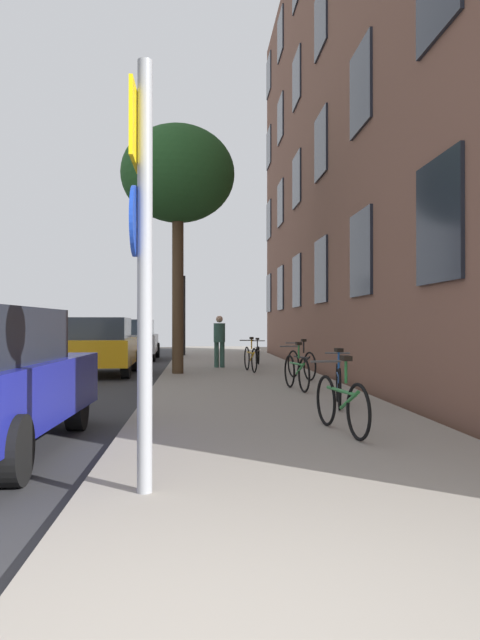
{
  "coord_description": "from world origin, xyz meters",
  "views": [
    {
      "loc": [
        -0.04,
        -2.33,
        1.45
      ],
      "look_at": [
        0.98,
        12.22,
        1.55
      ],
      "focal_mm": 34.06,
      "sensor_mm": 36.0,
      "label": 1
    }
  ],
  "objects": [
    {
      "name": "road_asphalt",
      "position": [
        -4.5,
        15.0,
        0.01
      ],
      "size": [
        7.0,
        38.0,
        0.01
      ],
      "primitive_type": "cube",
      "color": "#2D2D30",
      "rests_on": "ground"
    },
    {
      "name": "car_2",
      "position": [
        -2.59,
        22.44,
        0.84
      ],
      "size": [
        1.89,
        4.22,
        1.62
      ],
      "color": "#B7B7BC",
      "rests_on": "road_asphalt"
    },
    {
      "name": "car_1",
      "position": [
        -2.76,
        15.05,
        0.84
      ],
      "size": [
        1.93,
        4.02,
        1.62
      ],
      "color": "orange",
      "rests_on": "road_asphalt"
    },
    {
      "name": "bicycle_2",
      "position": [
        1.96,
        9.79,
        0.5
      ],
      "size": [
        0.42,
        1.64,
        0.97
      ],
      "color": "black",
      "rests_on": "sidewalk"
    },
    {
      "name": "pedestrian_0",
      "position": [
        0.63,
        16.3,
        1.03
      ],
      "size": [
        0.48,
        0.48,
        1.59
      ],
      "color": "#33594C",
      "rests_on": "sidewalk"
    },
    {
      "name": "sign_post",
      "position": [
        -0.48,
        2.51,
        2.07
      ],
      "size": [
        0.16,
        0.6,
        3.42
      ],
      "color": "gray",
      "rests_on": "sidewalk"
    },
    {
      "name": "ground_plane",
      "position": [
        -2.4,
        15.0,
        0.0
      ],
      "size": [
        41.8,
        41.8,
        0.0
      ],
      "primitive_type": "plane",
      "color": "#332D28"
    },
    {
      "name": "sidewalk",
      "position": [
        1.1,
        15.0,
        0.06
      ],
      "size": [
        4.2,
        38.0,
        0.12
      ],
      "primitive_type": "cube",
      "color": "gray",
      "rests_on": "ground"
    },
    {
      "name": "bicycle_0",
      "position": [
        1.72,
        4.99,
        0.49
      ],
      "size": [
        0.43,
        1.7,
        0.95
      ],
      "color": "black",
      "rests_on": "sidewalk"
    },
    {
      "name": "bicycle_4",
      "position": [
        1.44,
        14.59,
        0.5
      ],
      "size": [
        0.42,
        1.68,
        0.97
      ],
      "color": "black",
      "rests_on": "sidewalk"
    },
    {
      "name": "bicycle_5",
      "position": [
        1.88,
        16.99,
        0.47
      ],
      "size": [
        0.43,
        1.61,
        0.89
      ],
      "color": "black",
      "rests_on": "sidewalk"
    },
    {
      "name": "bicycle_1",
      "position": [
        2.25,
        7.39,
        0.49
      ],
      "size": [
        0.5,
        1.65,
        0.94
      ],
      "color": "black",
      "rests_on": "sidewalk"
    },
    {
      "name": "traffic_light",
      "position": [
        -0.73,
        23.61,
        2.45
      ],
      "size": [
        0.43,
        0.24,
        3.39
      ],
      "color": "black",
      "rests_on": "sidewalk"
    },
    {
      "name": "bicycle_3",
      "position": [
        2.47,
        12.19,
        0.5
      ],
      "size": [
        0.55,
        1.61,
        0.97
      ],
      "color": "black",
      "rests_on": "sidewalk"
    },
    {
      "name": "tree_near",
      "position": [
        -0.57,
        14.1,
        5.46
      ],
      "size": [
        3.07,
        3.07,
        6.69
      ],
      "color": "#4C3823",
      "rests_on": "sidewalk"
    },
    {
      "name": "building_facade",
      "position": [
        3.69,
        14.5,
        7.61
      ],
      "size": [
        0.56,
        27.0,
        15.19
      ],
      "color": "brown",
      "rests_on": "ground"
    }
  ]
}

